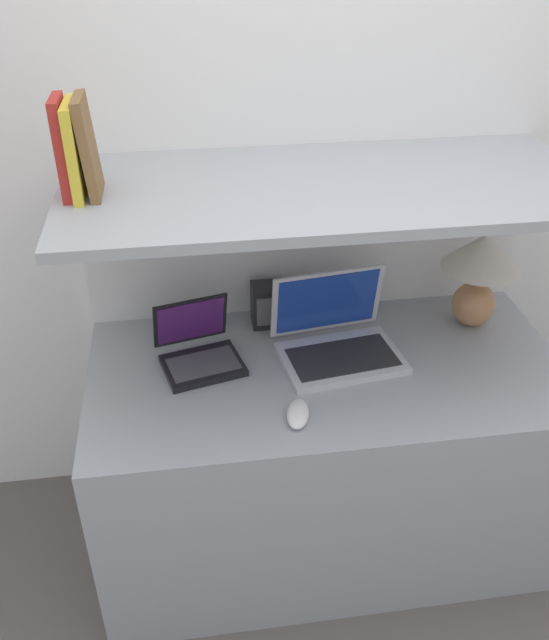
{
  "coord_description": "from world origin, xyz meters",
  "views": [
    {
      "loc": [
        -0.39,
        -1.21,
        1.89
      ],
      "look_at": [
        -0.16,
        0.35,
        0.88
      ],
      "focal_mm": 38.0,
      "sensor_mm": 36.0,
      "label": 1
    }
  ],
  "objects_px": {
    "book_red": "(63,148)",
    "book_yellow": "(75,150)",
    "laptop_small": "(199,350)",
    "book_brown": "(88,147)",
    "computer_mouse": "(298,414)",
    "table_lamp": "(480,267)",
    "laptop_large": "(337,340)",
    "router_box": "(269,305)"
  },
  "relations": [
    {
      "from": "book_brown",
      "to": "book_red",
      "type": "bearing_deg",
      "value": 180.0
    },
    {
      "from": "book_red",
      "to": "book_yellow",
      "type": "height_order",
      "value": "book_red"
    },
    {
      "from": "table_lamp",
      "to": "computer_mouse",
      "type": "bearing_deg",
      "value": -148.96
    },
    {
      "from": "book_red",
      "to": "book_yellow",
      "type": "xyz_separation_m",
      "value": [
        0.03,
        -0.0,
        -0.01
      ]
    },
    {
      "from": "laptop_large",
      "to": "book_yellow",
      "type": "xyz_separation_m",
      "value": [
        -0.67,
        0.0,
        0.61
      ]
    },
    {
      "from": "book_brown",
      "to": "table_lamp",
      "type": "bearing_deg",
      "value": 4.94
    },
    {
      "from": "table_lamp",
      "to": "laptop_small",
      "type": "relative_size",
      "value": 1.17
    },
    {
      "from": "computer_mouse",
      "to": "book_brown",
      "type": "relative_size",
      "value": 0.54
    },
    {
      "from": "table_lamp",
      "to": "book_red",
      "type": "distance_m",
      "value": 1.26
    },
    {
      "from": "book_yellow",
      "to": "book_red",
      "type": "bearing_deg",
      "value": 180.0
    },
    {
      "from": "laptop_large",
      "to": "book_brown",
      "type": "xyz_separation_m",
      "value": [
        -0.64,
        0.0,
        0.62
      ]
    },
    {
      "from": "table_lamp",
      "to": "laptop_small",
      "type": "distance_m",
      "value": 0.9
    },
    {
      "from": "computer_mouse",
      "to": "book_brown",
      "type": "xyz_separation_m",
      "value": [
        -0.47,
        0.29,
        0.65
      ]
    },
    {
      "from": "computer_mouse",
      "to": "router_box",
      "type": "height_order",
      "value": "router_box"
    },
    {
      "from": "computer_mouse",
      "to": "laptop_large",
      "type": "bearing_deg",
      "value": 59.29
    },
    {
      "from": "router_box",
      "to": "book_brown",
      "type": "xyz_separation_m",
      "value": [
        -0.46,
        -0.19,
        0.6
      ]
    },
    {
      "from": "book_red",
      "to": "book_yellow",
      "type": "bearing_deg",
      "value": -0.0
    },
    {
      "from": "table_lamp",
      "to": "book_yellow",
      "type": "xyz_separation_m",
      "value": [
        -1.14,
        -0.1,
        0.46
      ]
    },
    {
      "from": "computer_mouse",
      "to": "book_red",
      "type": "distance_m",
      "value": 0.89
    },
    {
      "from": "book_yellow",
      "to": "laptop_large",
      "type": "bearing_deg",
      "value": -0.38
    },
    {
      "from": "router_box",
      "to": "table_lamp",
      "type": "bearing_deg",
      "value": -8.37
    },
    {
      "from": "laptop_small",
      "to": "book_red",
      "type": "distance_m",
      "value": 0.69
    },
    {
      "from": "laptop_small",
      "to": "book_yellow",
      "type": "distance_m",
      "value": 0.67
    },
    {
      "from": "book_red",
      "to": "book_brown",
      "type": "distance_m",
      "value": 0.06
    },
    {
      "from": "laptop_large",
      "to": "computer_mouse",
      "type": "bearing_deg",
      "value": -120.71
    },
    {
      "from": "table_lamp",
      "to": "book_red",
      "type": "relative_size",
      "value": 1.32
    },
    {
      "from": "table_lamp",
      "to": "computer_mouse",
      "type": "xyz_separation_m",
      "value": [
        -0.64,
        -0.38,
        -0.19
      ]
    },
    {
      "from": "computer_mouse",
      "to": "router_box",
      "type": "relative_size",
      "value": 0.92
    },
    {
      "from": "table_lamp",
      "to": "computer_mouse",
      "type": "distance_m",
      "value": 0.77
    },
    {
      "from": "laptop_small",
      "to": "computer_mouse",
      "type": "relative_size",
      "value": 2.09
    },
    {
      "from": "laptop_small",
      "to": "router_box",
      "type": "xyz_separation_m",
      "value": [
        0.23,
        0.18,
        0.03
      ]
    },
    {
      "from": "table_lamp",
      "to": "laptop_small",
      "type": "height_order",
      "value": "table_lamp"
    },
    {
      "from": "computer_mouse",
      "to": "book_brown",
      "type": "distance_m",
      "value": 0.85
    },
    {
      "from": "router_box",
      "to": "book_yellow",
      "type": "height_order",
      "value": "book_yellow"
    },
    {
      "from": "table_lamp",
      "to": "book_yellow",
      "type": "relative_size",
      "value": 1.39
    },
    {
      "from": "table_lamp",
      "to": "book_yellow",
      "type": "bearing_deg",
      "value": -175.2
    },
    {
      "from": "laptop_small",
      "to": "book_brown",
      "type": "relative_size",
      "value": 1.12
    },
    {
      "from": "book_red",
      "to": "laptop_small",
      "type": "bearing_deg",
      "value": 2.08
    },
    {
      "from": "table_lamp",
      "to": "laptop_large",
      "type": "distance_m",
      "value": 0.5
    },
    {
      "from": "router_box",
      "to": "book_brown",
      "type": "distance_m",
      "value": 0.78
    },
    {
      "from": "table_lamp",
      "to": "book_yellow",
      "type": "height_order",
      "value": "book_yellow"
    },
    {
      "from": "laptop_small",
      "to": "book_yellow",
      "type": "height_order",
      "value": "book_yellow"
    }
  ]
}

